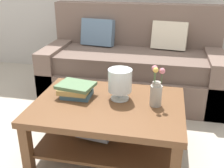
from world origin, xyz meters
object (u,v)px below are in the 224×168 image
Objects in this scene: glass_hurricane_vase at (120,81)px; couch at (132,66)px; flower_pitcher at (156,91)px; book_stack_main at (76,90)px; coffee_table at (108,117)px.

couch is at bearing 92.30° from glass_hurricane_vase.
flower_pitcher is at bearing -73.97° from couch.
book_stack_main is 0.65m from flower_pitcher.
couch is at bearing 88.22° from coffee_table.
couch reaches higher than book_stack_main.
couch is 1.20m from coffee_table.
glass_hurricane_vase is 0.29m from flower_pitcher.
couch is 6.33× the size of book_stack_main.
coffee_table is 0.34m from book_stack_main.
couch is 1.13m from glass_hurricane_vase.
book_stack_main is at bearing 166.90° from coffee_table.
glass_hurricane_vase reaches higher than coffee_table.
glass_hurricane_vase is at bearing -87.70° from couch.
book_stack_main is at bearing -105.74° from couch.
couch is 8.01× the size of glass_hurricane_vase.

